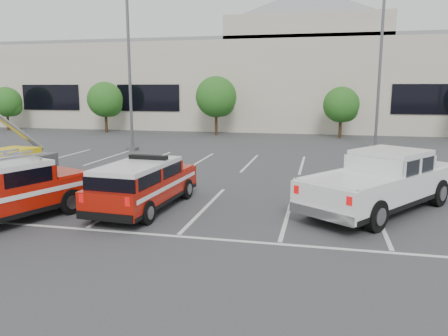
# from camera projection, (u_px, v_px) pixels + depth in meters

# --- Properties ---
(ground) EXTENTS (120.00, 120.00, 0.00)m
(ground) POSITION_uv_depth(u_px,v_px,m) (205.00, 208.00, 14.28)
(ground) COLOR #3C3C3F
(ground) RESTS_ON ground
(stall_markings) EXTENTS (23.00, 15.00, 0.01)m
(stall_markings) POSITION_uv_depth(u_px,v_px,m) (233.00, 180.00, 18.60)
(stall_markings) COLOR silver
(stall_markings) RESTS_ON ground
(convention_building) EXTENTS (60.00, 16.99, 13.20)m
(convention_building) POSITION_uv_depth(u_px,v_px,m) (289.00, 80.00, 43.96)
(convention_building) COLOR beige
(convention_building) RESTS_ON ground
(tree_far_left) EXTENTS (2.77, 2.77, 3.99)m
(tree_far_left) POSITION_uv_depth(u_px,v_px,m) (8.00, 103.00, 40.37)
(tree_far_left) COLOR #3F2B19
(tree_far_left) RESTS_ON ground
(tree_left) EXTENTS (3.07, 3.07, 4.42)m
(tree_left) POSITION_uv_depth(u_px,v_px,m) (106.00, 101.00, 38.16)
(tree_left) COLOR #3F2B19
(tree_left) RESTS_ON ground
(tree_mid_left) EXTENTS (3.37, 3.37, 4.85)m
(tree_mid_left) POSITION_uv_depth(u_px,v_px,m) (217.00, 98.00, 35.95)
(tree_mid_left) COLOR #3F2B19
(tree_mid_left) RESTS_ON ground
(tree_mid_right) EXTENTS (2.77, 2.77, 3.99)m
(tree_mid_right) POSITION_uv_depth(u_px,v_px,m) (342.00, 106.00, 33.88)
(tree_mid_right) COLOR #3F2B19
(tree_mid_right) RESTS_ON ground
(light_pole_left) EXTENTS (0.90, 0.60, 10.24)m
(light_pole_left) POSITION_uv_depth(u_px,v_px,m) (129.00, 66.00, 26.59)
(light_pole_left) COLOR #59595E
(light_pole_left) RESTS_ON ground
(light_pole_mid) EXTENTS (0.90, 0.60, 10.24)m
(light_pole_mid) POSITION_uv_depth(u_px,v_px,m) (380.00, 67.00, 27.18)
(light_pole_mid) COLOR #59595E
(light_pole_mid) RESTS_ON ground
(fire_chief_suv) EXTENTS (2.09, 4.97, 1.71)m
(fire_chief_suv) POSITION_uv_depth(u_px,v_px,m) (144.00, 188.00, 14.05)
(fire_chief_suv) COLOR #9D1207
(fire_chief_suv) RESTS_ON ground
(white_pickup) EXTENTS (5.38, 6.32, 1.91)m
(white_pickup) POSITION_uv_depth(u_px,v_px,m) (381.00, 187.00, 13.88)
(white_pickup) COLOR silver
(white_pickup) RESTS_ON ground
(utility_rig) EXTENTS (3.36, 3.75, 3.09)m
(utility_rig) POSITION_uv_depth(u_px,v_px,m) (7.00, 167.00, 18.18)
(utility_rig) COLOR #59595E
(utility_rig) RESTS_ON ground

